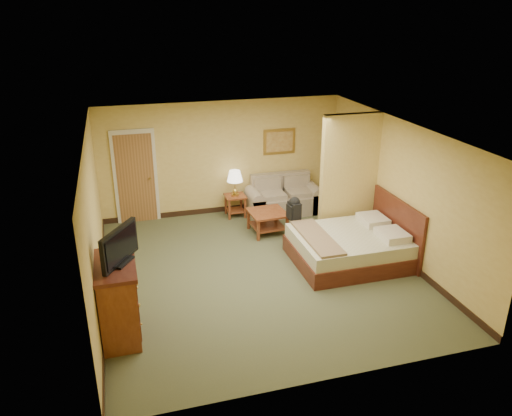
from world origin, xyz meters
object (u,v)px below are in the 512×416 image
object	(u,v)px
loveseat	(284,200)
coffee_table	(268,218)
dresser	(118,300)
bed	(353,246)

from	to	relation	value
loveseat	coffee_table	xyz separation A→B (m)	(-0.71, -1.01, 0.06)
loveseat	dresser	world-z (taller)	dresser
loveseat	dresser	distance (m)	5.43
coffee_table	dresser	bearing A→B (deg)	-137.72
loveseat	bed	size ratio (longest dim) A/B	0.83
loveseat	coffee_table	world-z (taller)	loveseat
coffee_table	bed	world-z (taller)	bed
dresser	bed	bearing A→B (deg)	15.23
coffee_table	loveseat	bearing A→B (deg)	54.81
loveseat	coffee_table	bearing A→B (deg)	-125.19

